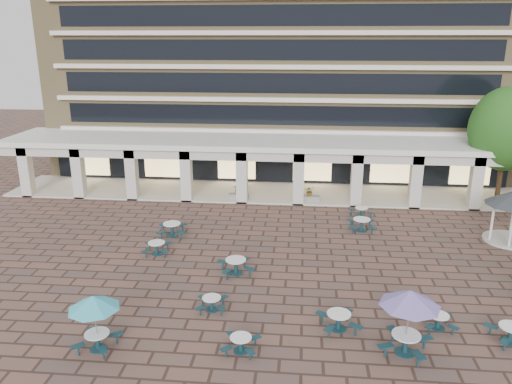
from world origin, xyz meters
TOP-DOWN VIEW (x-y plane):
  - ground at (0.00, 0.00)m, footprint 120.00×120.00m
  - apartment_building at (0.00, 25.47)m, footprint 40.00×15.50m
  - retail_arcade at (0.00, 14.80)m, footprint 42.00×6.60m
  - picnic_table_1 at (-1.60, -3.31)m, footprint 1.53×1.53m
  - picnic_table_2 at (8.31, -3.88)m, footprint 1.47×1.47m
  - picnic_table_3 at (10.97, -4.66)m, footprint 1.85×1.85m
  - picnic_table_4 at (-5.58, -6.70)m, footprint 2.05×2.05m
  - picnic_table_5 at (0.11, -6.31)m, footprint 1.57×1.57m
  - picnic_table_6 at (6.57, -5.81)m, footprint 2.36×2.36m
  - picnic_table_7 at (4.06, -4.35)m, footprint 1.98×1.98m
  - picnic_table_8 at (-5.85, 2.52)m, footprint 1.74×1.74m
  - picnic_table_9 at (-0.99, 0.48)m, footprint 2.19×2.19m
  - picnic_table_10 at (6.25, 7.29)m, footprint 1.84×1.84m
  - picnic_table_12 at (-5.68, 5.35)m, footprint 2.05×2.05m
  - picnic_table_13 at (6.52, 10.00)m, footprint 1.79×1.79m
  - tree_east_c at (16.80, 13.51)m, footprint 5.24×5.24m
  - planter_left at (-2.45, 12.90)m, footprint 1.50×0.75m
  - planter_right at (2.97, 12.90)m, footprint 1.50×0.62m

SIDE VIEW (x-z plane):
  - ground at x=0.00m, z-range 0.00..0.00m
  - picnic_table_1 at x=-1.60m, z-range 0.06..0.71m
  - picnic_table_2 at x=8.31m, z-range 0.06..0.71m
  - picnic_table_5 at x=0.11m, z-range 0.06..0.72m
  - picnic_table_13 at x=6.52m, z-range 0.06..0.73m
  - picnic_table_8 at x=-5.85m, z-range 0.07..0.80m
  - picnic_table_3 at x=10.97m, z-range 0.07..0.82m
  - picnic_table_7 at x=4.06m, z-range 0.07..0.85m
  - picnic_table_9 at x=-0.99m, z-range 0.08..0.89m
  - picnic_table_10 at x=6.25m, z-range 0.08..0.90m
  - picnic_table_12 at x=-5.68m, z-range 0.08..0.91m
  - planter_right at x=2.97m, z-range -0.12..1.14m
  - planter_left at x=-2.45m, z-range -0.12..1.17m
  - picnic_table_4 at x=-5.58m, z-range 0.83..3.19m
  - picnic_table_6 at x=6.57m, z-range 0.95..3.68m
  - retail_arcade at x=0.00m, z-range 0.80..5.20m
  - tree_east_c at x=16.80m, z-range 1.34..10.07m
  - apartment_building at x=0.00m, z-range 0.00..25.20m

